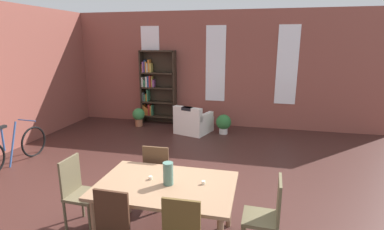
{
  "coord_description": "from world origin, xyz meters",
  "views": [
    {
      "loc": [
        1.27,
        -3.83,
        2.4
      ],
      "look_at": [
        -0.04,
        1.77,
        0.96
      ],
      "focal_mm": 27.73,
      "sensor_mm": 36.0,
      "label": 1
    }
  ],
  "objects": [
    {
      "name": "potted_plant_by_shelf",
      "position": [
        0.37,
        3.69,
        0.29
      ],
      "size": [
        0.4,
        0.4,
        0.52
      ],
      "color": "silver",
      "rests_on": "ground"
    },
    {
      "name": "window_pane_2",
      "position": [
        1.92,
        4.49,
        1.77
      ],
      "size": [
        0.55,
        0.02,
        2.09
      ],
      "primitive_type": "cube",
      "color": "white"
    },
    {
      "name": "dining_chair_head_left",
      "position": [
        -0.96,
        -0.76,
        0.51
      ],
      "size": [
        0.42,
        0.42,
        0.95
      ],
      "color": "brown",
      "rests_on": "ground"
    },
    {
      "name": "window_pane_0",
      "position": [
        -1.92,
        4.49,
        1.77
      ],
      "size": [
        0.55,
        0.02,
        2.09
      ],
      "primitive_type": "cube",
      "color": "white"
    },
    {
      "name": "tealight_candle_1",
      "position": [
        0.67,
        -0.67,
        0.77
      ],
      "size": [
        0.04,
        0.04,
        0.04
      ],
      "primitive_type": "cylinder",
      "color": "silver",
      "rests_on": "dining_table"
    },
    {
      "name": "vase_on_table",
      "position": [
        0.26,
        -0.76,
        0.88
      ],
      "size": [
        0.12,
        0.12,
        0.27
      ],
      "primitive_type": "cylinder",
      "color": "#4C7266",
      "rests_on": "dining_table"
    },
    {
      "name": "tealight_candle_0",
      "position": [
        0.01,
        -0.7,
        0.77
      ],
      "size": [
        0.04,
        0.04,
        0.04
      ],
      "primitive_type": "cylinder",
      "color": "silver",
      "rests_on": "dining_table"
    },
    {
      "name": "dining_chair_far_left",
      "position": [
        -0.14,
        -0.0,
        0.51
      ],
      "size": [
        0.41,
        0.41,
        0.95
      ],
      "color": "#4B3421",
      "rests_on": "ground"
    },
    {
      "name": "back_wall_brick",
      "position": [
        0.0,
        4.56,
        1.61
      ],
      "size": [
        9.23,
        0.12,
        3.21
      ],
      "primitive_type": "cube",
      "color": "brown",
      "rests_on": "ground"
    },
    {
      "name": "dining_table",
      "position": [
        0.23,
        -0.76,
        0.66
      ],
      "size": [
        1.63,
        1.06,
        0.75
      ],
      "color": "#8D6A4D",
      "rests_on": "ground"
    },
    {
      "name": "bicycle_second",
      "position": [
        -3.42,
        0.71,
        0.33
      ],
      "size": [
        0.44,
        1.7,
        0.9
      ],
      "color": "black",
      "rests_on": "ground"
    },
    {
      "name": "potted_plant_corner",
      "position": [
        -2.11,
        3.86,
        0.31
      ],
      "size": [
        0.35,
        0.35,
        0.52
      ],
      "color": "#9E6042",
      "rests_on": "ground"
    },
    {
      "name": "ground_plane",
      "position": [
        0.0,
        0.0,
        0.0
      ],
      "size": [
        11.69,
        11.69,
        0.0
      ],
      "primitive_type": "plane",
      "color": "#3D221D"
    },
    {
      "name": "dining_chair_head_right",
      "position": [
        1.42,
        -0.76,
        0.51
      ],
      "size": [
        0.41,
        0.41,
        0.95
      ],
      "color": "brown",
      "rests_on": "ground"
    },
    {
      "name": "bookshelf_tall",
      "position": [
        -1.74,
        4.32,
        1.09
      ],
      "size": [
        1.04,
        0.29,
        2.14
      ],
      "color": "#2D2319",
      "rests_on": "ground"
    },
    {
      "name": "window_pane_1",
      "position": [
        0.0,
        4.49,
        1.77
      ],
      "size": [
        0.55,
        0.02,
        2.09
      ],
      "primitive_type": "cube",
      "color": "white"
    },
    {
      "name": "armchair_white",
      "position": [
        -0.44,
        3.6,
        0.28
      ],
      "size": [
        1.01,
        1.01,
        0.75
      ],
      "color": "white",
      "rests_on": "ground"
    }
  ]
}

